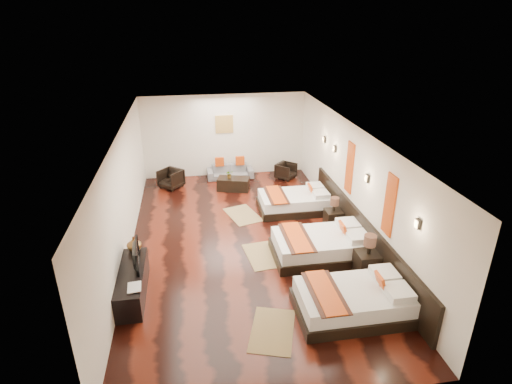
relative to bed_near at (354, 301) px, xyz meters
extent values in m
cube|color=black|center=(-1.70, 2.97, -0.28)|extent=(5.50, 9.50, 0.01)
cube|color=white|center=(-1.70, 2.97, 2.52)|extent=(5.50, 9.50, 0.01)
cube|color=silver|center=(-1.70, 7.72, 1.12)|extent=(5.50, 0.01, 2.80)
cube|color=silver|center=(-4.45, 2.97, 1.12)|extent=(0.01, 9.50, 2.80)
cube|color=silver|center=(1.05, 2.97, 1.12)|extent=(0.01, 9.50, 2.80)
cube|color=black|center=(1.01, 2.17, 0.17)|extent=(0.08, 6.60, 0.90)
cube|color=black|center=(-0.03, 0.00, -0.17)|extent=(2.14, 1.33, 0.22)
cube|color=white|center=(-0.03, 0.00, 0.10)|extent=(2.04, 1.22, 0.31)
cube|color=#C7430E|center=(0.48, 0.00, 0.37)|extent=(0.16, 0.33, 0.33)
cube|color=#38190F|center=(-0.59, 0.00, 0.26)|extent=(0.56, 1.35, 0.02)
cube|color=#C7430E|center=(-0.59, 0.00, 0.28)|extent=(0.39, 1.35, 0.02)
cube|color=black|center=(-0.03, 2.02, -0.16)|extent=(2.21, 1.37, 0.23)
cube|color=white|center=(-0.03, 2.02, 0.11)|extent=(2.10, 1.26, 0.32)
cube|color=#C7430E|center=(0.50, 2.02, 0.39)|extent=(0.16, 0.34, 0.34)
cube|color=#38190F|center=(-0.61, 2.02, 0.28)|extent=(0.58, 1.39, 0.02)
cube|color=#C7430E|center=(-0.61, 2.02, 0.29)|extent=(0.40, 1.39, 0.02)
cube|color=black|center=(-0.03, 4.52, -0.17)|extent=(2.02, 1.25, 0.21)
cube|color=white|center=(-0.03, 4.52, 0.08)|extent=(1.92, 1.15, 0.29)
cube|color=#C7430E|center=(0.45, 4.52, 0.34)|extent=(0.15, 0.31, 0.31)
cube|color=#38190F|center=(-0.56, 4.52, 0.23)|extent=(0.53, 1.27, 0.02)
cube|color=#C7430E|center=(-0.56, 4.52, 0.24)|extent=(0.37, 1.27, 0.02)
cube|color=black|center=(0.75, 1.14, 0.00)|extent=(0.49, 0.49, 0.55)
cylinder|color=black|center=(0.75, 1.14, 0.38)|extent=(0.09, 0.09, 0.22)
cylinder|color=#3F2619|center=(0.75, 1.14, 0.58)|extent=(0.26, 0.26, 0.24)
cube|color=black|center=(0.75, 3.35, -0.04)|extent=(0.43, 0.43, 0.48)
cylinder|color=black|center=(0.75, 3.35, 0.30)|extent=(0.08, 0.08, 0.19)
cylinder|color=#3F2619|center=(0.75, 3.35, 0.47)|extent=(0.23, 0.23, 0.21)
cube|color=olive|center=(-1.62, -0.23, -0.27)|extent=(1.08, 1.37, 0.01)
cube|color=olive|center=(-1.34, 2.26, -0.27)|extent=(0.89, 1.28, 0.01)
cube|color=olive|center=(-1.53, 4.44, -0.27)|extent=(1.07, 1.37, 0.01)
cube|color=black|center=(-4.20, 1.26, 0.00)|extent=(0.50, 1.80, 0.55)
imported|color=black|center=(-4.15, 1.45, 0.51)|extent=(0.18, 0.84, 0.48)
imported|color=black|center=(-4.20, 0.68, 0.29)|extent=(0.28, 0.36, 0.03)
imported|color=brown|center=(-4.20, 2.06, 0.44)|extent=(0.33, 0.33, 0.33)
imported|color=slate|center=(-1.58, 7.33, -0.05)|extent=(1.57, 0.62, 0.46)
imported|color=black|center=(-3.56, 6.80, 0.03)|extent=(0.93, 0.93, 0.61)
imported|color=black|center=(0.30, 6.95, -0.01)|extent=(0.84, 0.84, 0.55)
cube|color=black|center=(-1.58, 6.28, -0.08)|extent=(1.10, 0.76, 0.40)
imported|color=#2A6220|center=(-1.70, 6.32, 0.25)|extent=(0.28, 0.26, 0.26)
cube|color=#D86014|center=(1.03, 1.07, 1.42)|extent=(0.04, 0.40, 1.30)
cube|color=#D86014|center=(1.03, 3.27, 1.42)|extent=(0.04, 0.40, 1.30)
cube|color=black|center=(1.01, -0.03, 1.57)|extent=(0.06, 0.12, 0.18)
cube|color=#FFD18C|center=(0.98, -0.03, 1.57)|extent=(0.02, 0.10, 0.14)
cube|color=black|center=(1.01, 2.17, 1.57)|extent=(0.06, 0.12, 0.18)
cube|color=#FFD18C|center=(0.98, 2.17, 1.57)|extent=(0.02, 0.10, 0.14)
cube|color=black|center=(1.01, 4.37, 1.57)|extent=(0.06, 0.12, 0.18)
cube|color=#FFD18C|center=(0.98, 4.37, 1.57)|extent=(0.02, 0.10, 0.14)
cube|color=black|center=(1.01, 5.27, 1.57)|extent=(0.06, 0.12, 0.18)
cube|color=#FFD18C|center=(0.98, 5.27, 1.57)|extent=(0.02, 0.10, 0.14)
cube|color=#AD873F|center=(-1.70, 7.70, 1.52)|extent=(0.60, 0.04, 0.60)
camera|label=1|loc=(-2.86, -5.95, 5.03)|focal=29.08mm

